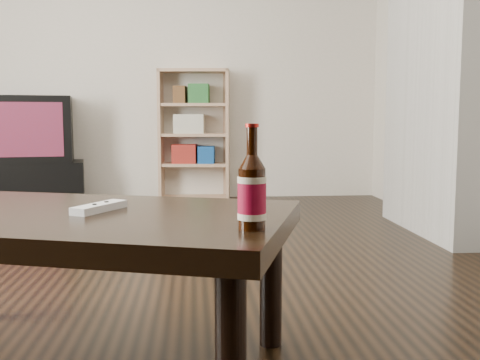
{
  "coord_description": "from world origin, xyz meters",
  "views": [
    {
      "loc": [
        0.74,
        -2.41,
        0.76
      ],
      "look_at": [
        0.86,
        -1.02,
        0.61
      ],
      "focal_mm": 42.0,
      "sensor_mm": 36.0,
      "label": 1
    }
  ],
  "objects": [
    {
      "name": "tv_stand",
      "position": [
        -0.73,
        2.7,
        0.19
      ],
      "size": [
        1.01,
        0.63,
        0.38
      ],
      "primitive_type": "cube",
      "rotation": [
        0.0,
        0.0,
        0.18
      ],
      "color": "black",
      "rests_on": "floor"
    },
    {
      "name": "floor",
      "position": [
        0.0,
        0.0,
        -0.01
      ],
      "size": [
        5.0,
        6.0,
        0.01
      ],
      "primitive_type": "cube",
      "color": "black",
      "rests_on": "ground"
    },
    {
      "name": "beer_bottle",
      "position": [
        0.89,
        -1.02,
        0.57
      ],
      "size": [
        0.08,
        0.08,
        0.27
      ],
      "rotation": [
        0.0,
        0.0,
        -0.14
      ],
      "color": "black",
      "rests_on": "coffee_table"
    },
    {
      "name": "chimney_breast",
      "position": [
        2.35,
        1.2,
        1.35
      ],
      "size": [
        0.3,
        1.2,
        2.7
      ],
      "primitive_type": "cube",
      "color": "silver",
      "rests_on": "ground"
    },
    {
      "name": "bookshelf",
      "position": [
        0.74,
        2.93,
        0.63
      ],
      "size": [
        0.68,
        0.36,
        1.21
      ],
      "rotation": [
        0.0,
        0.0,
        -0.1
      ],
      "color": "tan",
      "rests_on": "floor"
    },
    {
      "name": "remote",
      "position": [
        0.46,
        -0.7,
        0.49
      ],
      "size": [
        0.15,
        0.2,
        0.03
      ],
      "rotation": [
        0.0,
        0.0,
        -0.52
      ],
      "color": "silver",
      "rests_on": "coffee_table"
    },
    {
      "name": "coffee_table",
      "position": [
        0.38,
        -0.71,
        0.42
      ],
      "size": [
        1.45,
        1.09,
        0.48
      ],
      "rotation": [
        0.0,
        0.0,
        -0.3
      ],
      "color": "black",
      "rests_on": "floor"
    },
    {
      "name": "tv",
      "position": [
        -0.73,
        2.69,
        0.67
      ],
      "size": [
        0.84,
        0.61,
        0.58
      ],
      "rotation": [
        0.0,
        0.0,
        0.18
      ],
      "color": "black",
      "rests_on": "tv_stand"
    },
    {
      "name": "wall_back",
      "position": [
        0.0,
        3.01,
        1.35
      ],
      "size": [
        5.0,
        0.02,
        2.7
      ],
      "primitive_type": "cube",
      "color": "beige",
      "rests_on": "ground"
    }
  ]
}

